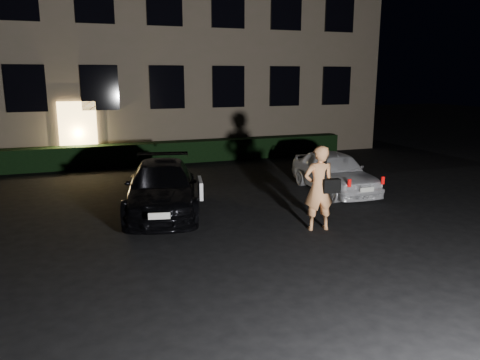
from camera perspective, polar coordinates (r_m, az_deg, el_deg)
name	(u,v)px	position (r m, az deg, el deg)	size (l,w,h in m)	color
ground	(279,252)	(9.50, 4.76, -8.77)	(80.00, 80.00, 0.00)	black
building	(148,20)	(23.46, -11.17, 18.61)	(20.00, 8.11, 12.00)	#716651
hedge	(171,152)	(19.14, -8.37, 3.36)	(15.00, 0.70, 0.85)	black
sedan	(162,187)	(12.23, -9.52, -0.91)	(2.64, 4.64, 1.27)	black
hatch	(334,171)	(14.44, 11.43, 1.03)	(1.59, 3.69, 1.24)	silver
man	(319,188)	(10.70, 9.61, -0.97)	(0.81, 0.55, 1.95)	#DF9258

